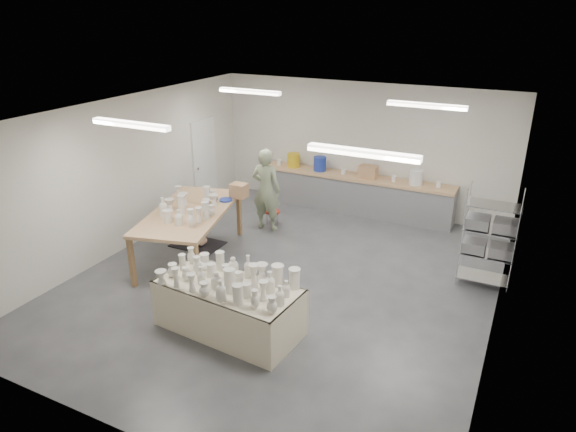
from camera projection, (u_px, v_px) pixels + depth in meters
The scene contains 9 objects.
room at pixel (281, 168), 8.56m from camera, with size 8.00×8.02×3.00m.
back_counter at pixel (354, 192), 12.10m from camera, with size 4.60×0.60×1.24m.
wire_shelf at pixel (489, 237), 8.73m from camera, with size 0.88×0.48×1.80m.
drying_table at pixel (229, 305), 7.66m from camera, with size 2.24×1.21×1.13m.
work_table at pixel (193, 210), 9.69m from camera, with size 1.94×2.89×1.35m.
rug at pixel (198, 244), 10.58m from camera, with size 1.00×0.70×0.02m, color black.
cat at pixel (198, 240), 10.52m from camera, with size 0.52×0.43×0.19m.
potter at pixel (266, 190), 11.02m from camera, with size 0.66×0.43×1.81m, color gray.
red_stool at pixel (272, 212), 11.49m from camera, with size 0.39×0.39×0.31m.
Camera 1 is at (3.63, -7.24, 4.57)m, focal length 32.00 mm.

